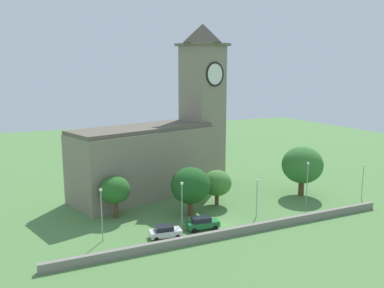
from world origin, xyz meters
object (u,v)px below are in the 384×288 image
(streetlamp_central, at_px, (257,191))
(church, at_px, (164,141))
(car_white, at_px, (165,232))
(streetlamp_east_mid, at_px, (307,177))
(tree_churchyard, at_px, (191,186))
(car_green, at_px, (202,223))
(streetlamp_west_mid, at_px, (182,199))
(tree_riverside_west, at_px, (302,165))
(tree_by_tower, at_px, (115,190))
(streetlamp_east_end, at_px, (363,176))
(tree_riverside_east, at_px, (217,183))
(streetlamp_west_end, at_px, (101,206))

(streetlamp_central, bearing_deg, church, 111.82)
(church, xyz_separation_m, car_white, (-7.95, -21.49, -8.73))
(streetlamp_east_mid, bearing_deg, tree_churchyard, 168.49)
(car_green, height_order, tree_churchyard, tree_churchyard)
(streetlamp_west_mid, height_order, tree_riverside_west, tree_riverside_west)
(church, distance_m, tree_by_tower, 17.36)
(car_white, relative_size, streetlamp_east_mid, 0.60)
(car_white, bearing_deg, streetlamp_east_end, 1.46)
(streetlamp_west_mid, distance_m, streetlamp_east_end, 35.00)
(streetlamp_central, xyz_separation_m, streetlamp_east_end, (22.08, -0.56, 0.18))
(streetlamp_west_mid, distance_m, tree_by_tower, 11.76)
(car_white, height_order, tree_riverside_east, tree_riverside_east)
(car_green, distance_m, tree_riverside_east, 11.54)
(car_white, xyz_separation_m, streetlamp_east_end, (38.02, 0.97, 3.47))
(tree_riverside_east, xyz_separation_m, tree_riverside_west, (16.83, -1.70, 1.87))
(tree_by_tower, bearing_deg, streetlamp_central, -23.47)
(streetlamp_west_end, distance_m, streetlamp_east_end, 46.12)
(streetlamp_east_end, xyz_separation_m, tree_by_tower, (-42.37, 9.37, 0.17))
(streetlamp_central, distance_m, tree_by_tower, 22.12)
(church, relative_size, car_white, 7.34)
(streetlamp_west_mid, bearing_deg, streetlamp_central, 1.56)
(tree_riverside_east, height_order, tree_churchyard, tree_churchyard)
(streetlamp_west_end, bearing_deg, streetlamp_central, -2.31)
(church, relative_size, streetlamp_west_end, 4.53)
(car_white, relative_size, car_green, 0.93)
(car_white, bearing_deg, streetlamp_west_mid, 21.27)
(car_white, bearing_deg, car_green, 4.94)
(tree_by_tower, bearing_deg, car_white, -67.18)
(tree_riverside_west, relative_size, tree_churchyard, 1.17)
(car_white, xyz_separation_m, tree_riverside_west, (29.80, 7.50, 4.85))
(church, xyz_separation_m, streetlamp_east_end, (30.07, -20.51, -5.25))
(streetlamp_east_mid, relative_size, tree_by_tower, 1.14)
(streetlamp_central, height_order, streetlamp_east_end, streetlamp_east_end)
(streetlamp_central, distance_m, tree_riverside_east, 8.24)
(car_green, distance_m, tree_by_tower, 14.68)
(streetlamp_west_mid, relative_size, streetlamp_east_end, 1.13)
(streetlamp_central, bearing_deg, streetlamp_west_end, 177.69)
(streetlamp_east_mid, distance_m, tree_churchyard, 20.33)
(car_green, distance_m, streetlamp_east_end, 32.24)
(streetlamp_central, distance_m, tree_churchyard, 10.45)
(tree_by_tower, bearing_deg, streetlamp_east_mid, -14.18)
(streetlamp_east_end, bearing_deg, tree_riverside_east, 161.81)
(streetlamp_east_mid, relative_size, tree_riverside_east, 1.25)
(streetlamp_east_mid, height_order, streetlamp_east_end, streetlamp_east_mid)
(streetlamp_east_end, bearing_deg, streetlamp_east_mid, 172.36)
(tree_by_tower, xyz_separation_m, tree_riverside_east, (17.32, -1.13, -0.66))
(tree_riverside_west, bearing_deg, streetlamp_east_mid, -121.61)
(church, relative_size, streetlamp_central, 5.46)
(church, distance_m, tree_riverside_west, 26.23)
(church, distance_m, streetlamp_east_end, 36.78)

